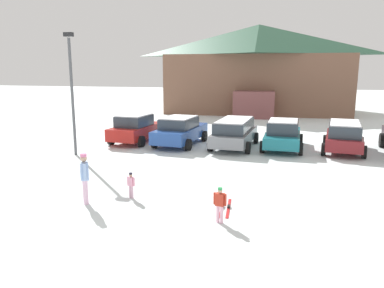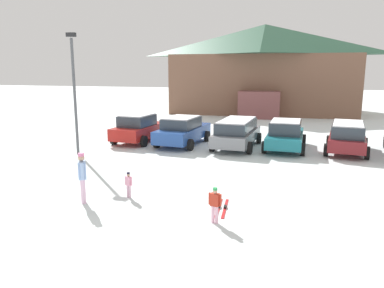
# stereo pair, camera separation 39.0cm
# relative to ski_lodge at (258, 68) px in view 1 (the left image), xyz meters

# --- Properties ---
(ground) EXTENTS (160.00, 160.00, 0.00)m
(ground) POSITION_rel_ski_lodge_xyz_m (-1.66, -33.10, -4.42)
(ground) COLOR white
(ski_lodge) EXTENTS (18.30, 12.15, 8.71)m
(ski_lodge) POSITION_rel_ski_lodge_xyz_m (0.00, 0.00, 0.00)
(ski_lodge) COLOR brown
(ski_lodge) RESTS_ON ground
(parked_red_sedan) EXTENTS (2.42, 4.20, 1.69)m
(parked_red_sedan) POSITION_rel_ski_lodge_xyz_m (-5.69, -18.89, -3.57)
(parked_red_sedan) COLOR #B11F1A
(parked_red_sedan) RESTS_ON ground
(parked_blue_hatchback) EXTENTS (2.55, 4.71, 1.64)m
(parked_blue_hatchback) POSITION_rel_ski_lodge_xyz_m (-2.90, -18.99, -3.58)
(parked_blue_hatchback) COLOR #264C9C
(parked_blue_hatchback) RESTS_ON ground
(parked_grey_wagon) EXTENTS (2.45, 4.89, 1.59)m
(parked_grey_wagon) POSITION_rel_ski_lodge_xyz_m (0.23, -18.93, -3.55)
(parked_grey_wagon) COLOR gray
(parked_grey_wagon) RESTS_ON ground
(parked_teal_hatchback) EXTENTS (2.27, 4.52, 1.62)m
(parked_teal_hatchback) POSITION_rel_ski_lodge_xyz_m (2.86, -18.73, -3.60)
(parked_teal_hatchback) COLOR #1A717E
(parked_teal_hatchback) RESTS_ON ground
(parked_maroon_van) EXTENTS (2.47, 4.30, 1.59)m
(parked_maroon_van) POSITION_rel_ski_lodge_xyz_m (6.00, -18.71, -3.56)
(parked_maroon_van) COLOR maroon
(parked_maroon_van) RESTS_ON ground
(skier_adult_in_blue_parka) EXTENTS (0.42, 0.53, 1.67)m
(skier_adult_in_blue_parka) POSITION_rel_ski_lodge_xyz_m (-3.25, -29.07, -3.48)
(skier_adult_in_blue_parka) COLOR silver
(skier_adult_in_blue_parka) RESTS_ON ground
(skier_child_in_red_jacket) EXTENTS (0.38, 0.19, 1.05)m
(skier_child_in_red_jacket) POSITION_rel_ski_lodge_xyz_m (1.26, -29.56, -3.83)
(skier_child_in_red_jacket) COLOR #ECB0C7
(skier_child_in_red_jacket) RESTS_ON ground
(skier_child_in_pink_snowsuit) EXTENTS (0.32, 0.19, 0.89)m
(skier_child_in_pink_snowsuit) POSITION_rel_ski_lodge_xyz_m (-2.01, -28.23, -3.91)
(skier_child_in_pink_snowsuit) COLOR #DEB2C7
(skier_child_in_pink_snowsuit) RESTS_ON ground
(pair_of_skis) EXTENTS (0.44, 1.69, 0.08)m
(pair_of_skis) POSITION_rel_ski_lodge_xyz_m (1.24, -28.38, -4.40)
(pair_of_skis) COLOR red
(pair_of_skis) RESTS_ON ground
(lamp_post) EXTENTS (0.44, 0.24, 6.05)m
(lamp_post) POSITION_rel_ski_lodge_xyz_m (-7.38, -22.80, -1.04)
(lamp_post) COLOR #515459
(lamp_post) RESTS_ON ground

